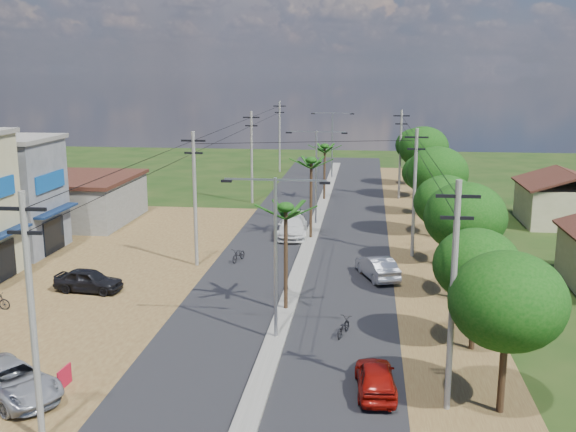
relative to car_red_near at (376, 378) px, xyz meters
name	(u,v)px	position (x,y,z in m)	size (l,w,h in m)	color
ground	(276,340)	(-4.77, 5.02, -0.66)	(160.00, 160.00, 0.00)	black
road	(305,257)	(-4.77, 20.02, -0.64)	(12.00, 110.00, 0.04)	black
median	(308,245)	(-4.77, 23.02, -0.57)	(1.00, 90.00, 0.18)	#605E56
dirt_lot_west	(57,279)	(-19.77, 13.02, -0.64)	(18.00, 46.00, 0.04)	#51361B
dirt_shoulder_east	(427,261)	(3.73, 20.02, -0.65)	(5.00, 90.00, 0.03)	#51361B
low_shed	(72,199)	(-25.77, 29.02, 1.30)	(10.40, 10.40, 3.95)	#605E56
house_east_far	(566,196)	(16.23, 33.02, 1.73)	(7.60, 7.50, 4.60)	#958E65
tree_east_a	(508,301)	(4.73, -0.98, 3.83)	(4.40, 4.40, 6.37)	black
tree_east_b	(476,265)	(4.53, 5.02, 3.45)	(4.00, 4.00, 5.83)	black
tree_east_c	(465,217)	(4.93, 12.02, 4.20)	(4.60, 4.60, 6.83)	black
tree_east_d	(445,202)	(4.63, 19.02, 3.68)	(4.20, 4.20, 6.13)	black
tree_east_e	(437,173)	(4.83, 27.02, 4.43)	(4.80, 4.80, 7.14)	black
tree_east_f	(423,173)	(4.43, 35.02, 3.23)	(3.80, 3.80, 5.52)	black
tree_east_g	(424,148)	(5.03, 43.02, 4.58)	(5.00, 5.00, 7.38)	black
tree_east_h	(415,145)	(4.73, 51.02, 3.98)	(4.40, 4.40, 6.52)	black
palm_median_near	(286,212)	(-4.77, 9.02, 4.87)	(2.00, 2.00, 6.15)	black
palm_median_mid	(311,164)	(-4.77, 25.02, 5.24)	(2.00, 2.00, 6.55)	black
palm_median_far	(325,149)	(-4.77, 41.02, 4.60)	(2.00, 2.00, 5.85)	black
streetlight_near	(276,245)	(-4.77, 5.02, 4.12)	(5.10, 0.18, 8.00)	gray
streetlight_mid	(316,169)	(-4.77, 30.02, 4.12)	(5.10, 0.18, 8.00)	gray
streetlight_far	(332,139)	(-4.77, 55.02, 4.12)	(5.10, 0.18, 8.00)	gray
utility_pole_w_a	(32,314)	(-11.77, -4.98, 4.09)	(1.60, 0.24, 9.00)	#605E56
utility_pole_w_b	(195,196)	(-11.77, 17.02, 4.09)	(1.60, 0.24, 9.00)	#605E56
utility_pole_w_c	(252,155)	(-11.77, 39.02, 4.09)	(1.60, 0.24, 9.00)	#605E56
utility_pole_w_d	(280,135)	(-11.77, 60.02, 4.09)	(1.60, 0.24, 9.00)	#605E56
utility_pole_e_a	(453,292)	(2.73, -0.98, 4.09)	(1.60, 0.24, 9.00)	#605E56
utility_pole_e_b	(414,190)	(2.73, 21.02, 4.09)	(1.60, 0.24, 9.00)	#605E56
utility_pole_e_c	(400,152)	(2.73, 43.02, 4.09)	(1.60, 0.24, 9.00)	#605E56
car_red_near	(376,378)	(0.00, 0.00, 0.00)	(1.56, 3.89, 1.32)	maroon
car_silver_mid	(377,268)	(0.23, 15.56, 0.05)	(1.50, 4.32, 1.42)	gray
car_white_far	(293,227)	(-6.27, 25.71, 0.13)	(2.22, 5.47, 1.59)	beige
car_parked_silver	(11,382)	(-14.48, -2.11, 0.04)	(2.33, 5.04, 1.40)	gray
car_parked_dark	(89,281)	(-16.74, 10.92, 0.03)	(1.63, 4.04, 1.38)	black
moto_rider_east	(343,328)	(-1.53, 5.90, -0.22)	(0.59, 1.69, 0.89)	black
moto_rider_west_a	(239,255)	(-9.13, 18.25, -0.20)	(0.62, 1.78, 0.93)	black
moto_rider_west_b	(301,215)	(-6.19, 31.79, -0.18)	(0.45, 1.59, 0.96)	black
roadside_sign	(65,378)	(-12.77, -0.98, -0.22)	(0.14, 1.07, 0.89)	maroon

